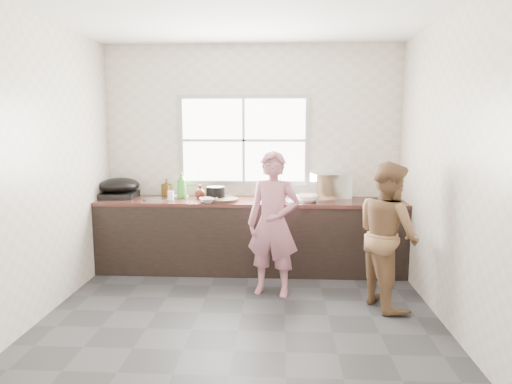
# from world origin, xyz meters

# --- Properties ---
(floor) EXTENTS (3.60, 3.20, 0.01)m
(floor) POSITION_xyz_m (0.00, 0.00, -0.01)
(floor) COLOR #2C2C2F
(floor) RESTS_ON ground
(ceiling) EXTENTS (3.60, 3.20, 0.01)m
(ceiling) POSITION_xyz_m (0.00, 0.00, 2.71)
(ceiling) COLOR silver
(ceiling) RESTS_ON wall_back
(wall_back) EXTENTS (3.60, 0.01, 2.70)m
(wall_back) POSITION_xyz_m (0.00, 1.60, 1.35)
(wall_back) COLOR beige
(wall_back) RESTS_ON ground
(wall_left) EXTENTS (0.01, 3.20, 2.70)m
(wall_left) POSITION_xyz_m (-1.80, 0.00, 1.35)
(wall_left) COLOR beige
(wall_left) RESTS_ON ground
(wall_right) EXTENTS (0.01, 3.20, 2.70)m
(wall_right) POSITION_xyz_m (1.80, 0.00, 1.35)
(wall_right) COLOR beige
(wall_right) RESTS_ON ground
(wall_front) EXTENTS (3.60, 0.01, 2.70)m
(wall_front) POSITION_xyz_m (0.00, -1.60, 1.35)
(wall_front) COLOR beige
(wall_front) RESTS_ON ground
(cabinet) EXTENTS (3.60, 0.62, 0.82)m
(cabinet) POSITION_xyz_m (0.00, 1.29, 0.41)
(cabinet) COLOR black
(cabinet) RESTS_ON floor
(countertop) EXTENTS (3.60, 0.64, 0.04)m
(countertop) POSITION_xyz_m (0.00, 1.29, 0.84)
(countertop) COLOR #381C17
(countertop) RESTS_ON cabinet
(sink) EXTENTS (0.55, 0.45, 0.02)m
(sink) POSITION_xyz_m (0.35, 1.29, 0.86)
(sink) COLOR silver
(sink) RESTS_ON countertop
(faucet) EXTENTS (0.02, 0.02, 0.30)m
(faucet) POSITION_xyz_m (0.35, 1.49, 1.01)
(faucet) COLOR silver
(faucet) RESTS_ON countertop
(window_frame) EXTENTS (1.60, 0.05, 1.10)m
(window_frame) POSITION_xyz_m (-0.10, 1.59, 1.55)
(window_frame) COLOR #9EA0A5
(window_frame) RESTS_ON wall_back
(window_glazing) EXTENTS (1.50, 0.01, 1.00)m
(window_glazing) POSITION_xyz_m (-0.10, 1.57, 1.55)
(window_glazing) COLOR white
(window_glazing) RESTS_ON window_frame
(woman) EXTENTS (0.57, 0.45, 1.39)m
(woman) POSITION_xyz_m (0.28, 0.52, 0.69)
(woman) COLOR #B86E7F
(woman) RESTS_ON floor
(person_side) EXTENTS (0.73, 0.82, 1.41)m
(person_side) POSITION_xyz_m (1.39, 0.29, 0.70)
(person_side) COLOR brown
(person_side) RESTS_ON floor
(cutting_board) EXTENTS (0.39, 0.39, 0.04)m
(cutting_board) POSITION_xyz_m (-0.31, 1.17, 0.88)
(cutting_board) COLOR black
(cutting_board) RESTS_ON countertop
(cleaver) EXTENTS (0.23, 0.19, 0.01)m
(cleaver) POSITION_xyz_m (-0.33, 1.33, 0.90)
(cleaver) COLOR #B2B5B9
(cleaver) RESTS_ON cutting_board
(bowl_mince) EXTENTS (0.28, 0.28, 0.05)m
(bowl_mince) POSITION_xyz_m (-0.47, 1.08, 0.89)
(bowl_mince) COLOR silver
(bowl_mince) RESTS_ON countertop
(bowl_crabs) EXTENTS (0.25, 0.25, 0.07)m
(bowl_crabs) POSITION_xyz_m (0.67, 1.17, 0.89)
(bowl_crabs) COLOR white
(bowl_crabs) RESTS_ON countertop
(bowl_held) EXTENTS (0.23, 0.23, 0.06)m
(bowl_held) POSITION_xyz_m (0.35, 1.08, 0.89)
(bowl_held) COLOR white
(bowl_held) RESTS_ON countertop
(black_pot) EXTENTS (0.24, 0.24, 0.16)m
(black_pot) POSITION_xyz_m (-0.41, 1.25, 0.94)
(black_pot) COLOR black
(black_pot) RESTS_ON countertop
(plate_food) EXTENTS (0.25, 0.25, 0.02)m
(plate_food) POSITION_xyz_m (-0.89, 1.47, 0.87)
(plate_food) COLOR silver
(plate_food) RESTS_ON countertop
(bottle_green) EXTENTS (0.15, 0.15, 0.31)m
(bottle_green) POSITION_xyz_m (-0.84, 1.37, 1.02)
(bottle_green) COLOR #3D902F
(bottle_green) RESTS_ON countertop
(bottle_brown_tall) EXTENTS (0.11, 0.11, 0.20)m
(bottle_brown_tall) POSITION_xyz_m (-1.06, 1.52, 0.96)
(bottle_brown_tall) COLOR #4A3412
(bottle_brown_tall) RESTS_ON countertop
(bottle_brown_short) EXTENTS (0.14, 0.14, 0.15)m
(bottle_brown_short) POSITION_xyz_m (-0.61, 1.36, 0.94)
(bottle_brown_short) COLOR #501F14
(bottle_brown_short) RESTS_ON countertop
(glass_jar) EXTENTS (0.09, 0.09, 0.11)m
(glass_jar) POSITION_xyz_m (-0.94, 1.22, 0.91)
(glass_jar) COLOR white
(glass_jar) RESTS_ON countertop
(burner) EXTENTS (0.46, 0.46, 0.07)m
(burner) POSITION_xyz_m (-1.63, 1.38, 0.89)
(burner) COLOR black
(burner) RESTS_ON countertop
(wok) EXTENTS (0.52, 0.52, 0.18)m
(wok) POSITION_xyz_m (-1.60, 1.37, 1.01)
(wok) COLOR black
(wok) RESTS_ON burner
(dish_rack) EXTENTS (0.47, 0.37, 0.32)m
(dish_rack) POSITION_xyz_m (0.94, 1.30, 1.02)
(dish_rack) COLOR silver
(dish_rack) RESTS_ON countertop
(pot_lid_left) EXTENTS (0.30, 0.30, 0.01)m
(pot_lid_left) POSITION_xyz_m (-1.15, 1.25, 0.87)
(pot_lid_left) COLOR #A3A4A9
(pot_lid_left) RESTS_ON countertop
(pot_lid_right) EXTENTS (0.35, 0.35, 0.01)m
(pot_lid_right) POSITION_xyz_m (-1.09, 1.26, 0.87)
(pot_lid_right) COLOR silver
(pot_lid_right) RESTS_ON countertop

